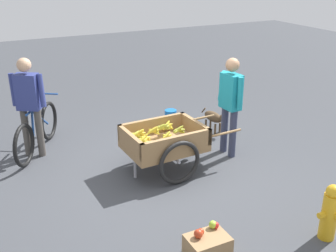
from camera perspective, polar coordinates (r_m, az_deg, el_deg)
name	(u,v)px	position (r m, az deg, el deg)	size (l,w,h in m)	color
ground_plane	(171,176)	(5.93, 0.36, -7.00)	(24.00, 24.00, 0.00)	#3D3F44
fruit_cart	(164,143)	(5.90, -0.54, -2.36)	(1.68, 0.97, 0.70)	#937047
vendor_person	(230,99)	(6.31, 8.68, 3.76)	(0.21, 0.57, 1.55)	#333851
bicycle	(37,131)	(6.86, -17.74, -0.64)	(0.93, 1.44, 0.85)	black
cyclist_person	(29,99)	(6.53, -18.83, 3.54)	(0.45, 0.37, 1.57)	#4C4742
dog	(215,117)	(7.36, 6.50, 1.20)	(0.23, 0.67, 0.40)	#4C3823
fire_hydrant	(330,212)	(4.90, 21.59, -11.09)	(0.25, 0.25, 0.67)	gold
plastic_bucket	(171,117)	(7.66, 0.37, 1.21)	(0.22, 0.22, 0.29)	#1966B2
mixed_fruit_crate	(207,244)	(4.49, 5.50, -16.07)	(0.44, 0.32, 0.32)	#99754C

